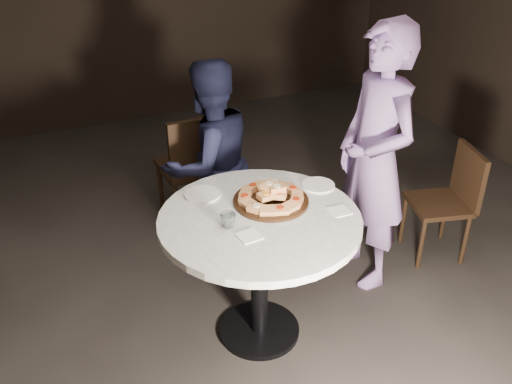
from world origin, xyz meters
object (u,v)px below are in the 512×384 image
table (260,241)px  water_glass (228,221)px  diner_navy (209,164)px  diner_teal (375,160)px  chair_far (194,163)px  focaccia_pile (271,195)px  serving_board (271,201)px  chair_right (451,196)px

table → water_glass: (-0.19, -0.02, 0.19)m
diner_navy → diner_teal: diner_teal is taller
table → diner_teal: (0.91, 0.26, 0.20)m
water_glass → chair_far: (0.22, 1.32, -0.33)m
focaccia_pile → diner_navy: (-0.09, 0.80, -0.16)m
serving_board → diner_navy: 0.81m
focaccia_pile → diner_teal: bearing=10.1°
diner_teal → chair_far: bearing=-139.7°
chair_right → diner_teal: size_ratio=0.47×
table → water_glass: bearing=-173.4°
chair_right → diner_navy: size_ratio=0.57×
water_glass → chair_far: chair_far is taller
table → serving_board: size_ratio=2.80×
focaccia_pile → chair_right: 1.52m
chair_far → diner_teal: size_ratio=0.54×
diner_navy → serving_board: bearing=81.6°
chair_right → diner_navy: 1.71m
table → diner_teal: diner_teal is taller
focaccia_pile → diner_teal: (0.79, 0.14, -0.00)m
chair_far → chair_right: bearing=142.9°
chair_right → diner_navy: bearing=-99.3°
water_glass → serving_board: bearing=23.8°
diner_teal → focaccia_pile: bearing=-79.6°
chair_right → diner_teal: (-0.67, 0.02, 0.41)m
table → water_glass: 0.27m
table → focaccia_pile: 0.26m
serving_board → focaccia_pile: bearing=-1.6°
chair_far → focaccia_pile: bearing=91.6°
chair_right → water_glass: bearing=-67.5°
focaccia_pile → diner_teal: size_ratio=0.22×
serving_board → water_glass: (-0.31, -0.14, 0.03)m
serving_board → diner_navy: bearing=96.5°
focaccia_pile → serving_board: bearing=178.4°
table → diner_teal: size_ratio=0.68×
focaccia_pile → diner_navy: 0.82m
table → focaccia_pile: size_ratio=3.11×
focaccia_pile → diner_teal: 0.80m
table → chair_far: chair_far is taller
water_glass → chair_far: size_ratio=0.09×
chair_far → serving_board: bearing=91.5°
water_glass → chair_far: 1.37m
table → focaccia_pile: bearing=43.4°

